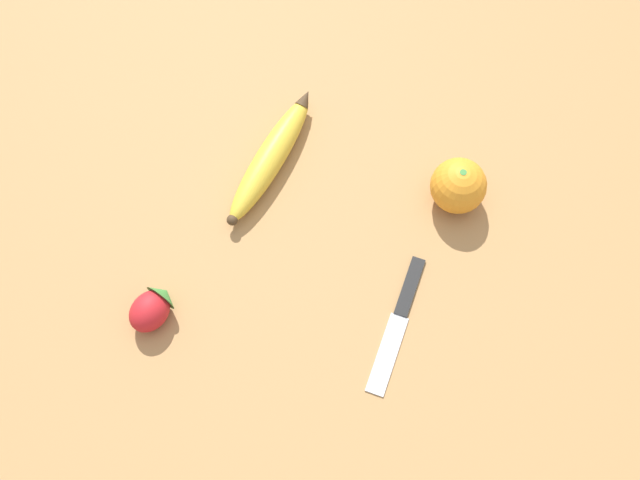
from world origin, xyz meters
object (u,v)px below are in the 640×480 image
strawberry (152,308)px  paring_knife (399,318)px  banana (271,157)px  orange (458,186)px

strawberry → paring_knife: size_ratio=0.38×
banana → strawberry: (-0.23, 0.06, 0.00)m
banana → paring_knife: size_ratio=1.21×
orange → paring_knife: bearing=173.1°
orange → strawberry: (-0.26, 0.30, -0.01)m
orange → paring_knife: orange is taller
banana → paring_knife: banana is taller
banana → orange: 0.24m
banana → strawberry: size_ratio=3.18×
strawberry → paring_knife: bearing=-56.5°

